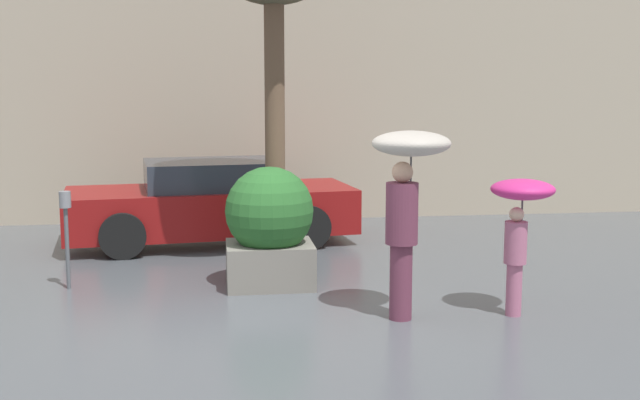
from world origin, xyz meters
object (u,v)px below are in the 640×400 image
object	(u,v)px
planter_box	(270,226)
parking_meter	(66,219)
parked_car_near	(211,204)
person_adult	(407,181)
person_child	(520,210)

from	to	relation	value
planter_box	parking_meter	world-z (taller)	planter_box
parked_car_near	parking_meter	world-z (taller)	parked_car_near
person_adult	person_child	bearing A→B (deg)	-43.90
person_child	planter_box	bearing A→B (deg)	110.57
planter_box	person_child	world-z (taller)	planter_box
planter_box	person_adult	xyz separation A→B (m)	(1.34, -1.55, 0.72)
parking_meter	planter_box	bearing A→B (deg)	-4.23
person_adult	planter_box	bearing A→B (deg)	89.08
parked_car_near	parking_meter	bearing A→B (deg)	140.15
parked_car_near	parking_meter	distance (m)	3.18
person_child	parking_meter	size ratio (longest dim) A/B	1.23
person_child	parked_car_near	distance (m)	5.55
parked_car_near	parking_meter	size ratio (longest dim) A/B	3.81
person_child	parked_car_near	size ratio (longest dim) A/B	0.32
parking_meter	person_child	bearing A→B (deg)	-19.39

